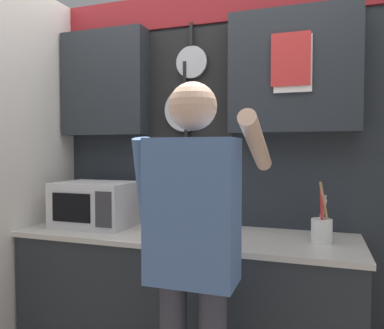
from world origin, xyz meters
TOP-DOWN VIEW (x-y plane):
  - base_cabinet_counter at (0.00, -0.00)m, footprint 1.98×0.63m
  - back_wall_unit at (0.01, 0.28)m, footprint 2.55×0.23m
  - microwave at (-0.61, 0.01)m, footprint 0.49×0.37m
  - knife_block at (-0.13, 0.01)m, footprint 0.12×0.16m
  - utensil_crock at (0.77, 0.01)m, footprint 0.11×0.11m
  - person at (0.24, -0.55)m, footprint 0.54×0.64m

SIDE VIEW (x-z plane):
  - base_cabinet_counter at x=0.00m, z-range 0.00..0.90m
  - utensil_crock at x=0.77m, z-range 0.82..1.14m
  - knife_block at x=-0.13m, z-range 0.87..1.13m
  - person at x=0.24m, z-range 0.16..1.85m
  - microwave at x=-0.61m, z-range 0.91..1.19m
  - back_wall_unit at x=0.01m, z-range 0.27..2.71m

